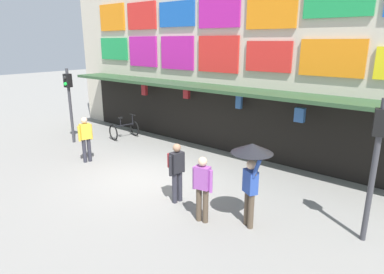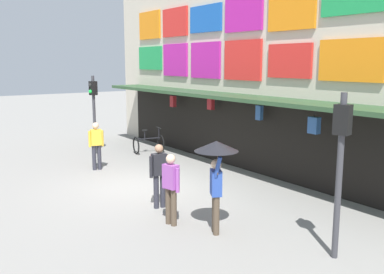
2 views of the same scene
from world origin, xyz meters
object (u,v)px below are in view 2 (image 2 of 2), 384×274
object	(u,v)px
traffic_light_far	(341,149)
pedestrian_in_yellow	(96,143)
traffic_light_near	(93,102)
bicycle_parked	(149,144)
pedestrian_with_umbrella	(216,161)
pedestrian_in_green	(159,171)
pedestrian_in_white	(171,185)

from	to	relation	value
traffic_light_far	pedestrian_in_yellow	bearing A→B (deg)	-173.44
traffic_light_near	bicycle_parked	distance (m)	2.82
traffic_light_near	pedestrian_in_yellow	xyz separation A→B (m)	(2.62, -1.03, -1.19)
traffic_light_far	pedestrian_with_umbrella	size ratio (longest dim) A/B	1.54
traffic_light_near	pedestrian_in_yellow	world-z (taller)	traffic_light_near
traffic_light_near	pedestrian_with_umbrella	xyz separation A→B (m)	(9.46, -1.13, -0.50)
traffic_light_near	pedestrian_with_umbrella	size ratio (longest dim) A/B	1.54
pedestrian_in_green	pedestrian_in_yellow	distance (m)	4.66
traffic_light_far	bicycle_parked	bearing A→B (deg)	170.08
bicycle_parked	pedestrian_in_yellow	world-z (taller)	pedestrian_in_yellow
pedestrian_in_white	pedestrian_in_green	xyz separation A→B (m)	(-1.19, 0.39, 0.04)
pedestrian_in_yellow	pedestrian_with_umbrella	bearing A→B (deg)	-0.89
traffic_light_near	traffic_light_far	bearing A→B (deg)	0.09
pedestrian_in_green	pedestrian_with_umbrella	bearing A→B (deg)	3.61
traffic_light_near	pedestrian_in_white	bearing A→B (deg)	-11.13
pedestrian_in_white	pedestrian_in_yellow	size ratio (longest dim) A/B	1.00
pedestrian_in_white	pedestrian_in_green	bearing A→B (deg)	161.78
bicycle_parked	pedestrian_in_green	distance (m)	6.85
traffic_light_near	pedestrian_in_yellow	size ratio (longest dim) A/B	1.90
pedestrian_with_umbrella	traffic_light_far	bearing A→B (deg)	26.96
bicycle_parked	traffic_light_far	bearing A→B (deg)	-9.92
bicycle_parked	pedestrian_in_white	size ratio (longest dim) A/B	0.75
pedestrian_with_umbrella	pedestrian_in_white	world-z (taller)	pedestrian_with_umbrella
pedestrian_in_white	pedestrian_in_green	world-z (taller)	same
traffic_light_near	pedestrian_in_green	size ratio (longest dim) A/B	1.90
traffic_light_near	bicycle_parked	xyz separation A→B (m)	(1.21, 1.86, -1.75)
traffic_light_near	pedestrian_with_umbrella	bearing A→B (deg)	-6.84
traffic_light_far	pedestrian_in_green	xyz separation A→B (m)	(-4.45, -1.29, -1.16)
traffic_light_near	pedestrian_in_white	size ratio (longest dim) A/B	1.90
pedestrian_in_yellow	traffic_light_far	bearing A→B (deg)	6.56
pedestrian_in_yellow	pedestrian_in_green	bearing A→B (deg)	-3.00
pedestrian_in_white	pedestrian_with_umbrella	bearing A→B (deg)	28.15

